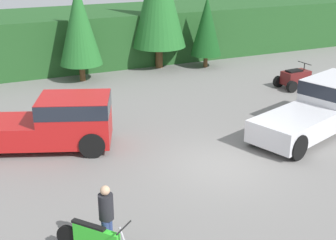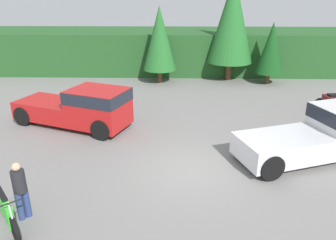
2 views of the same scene
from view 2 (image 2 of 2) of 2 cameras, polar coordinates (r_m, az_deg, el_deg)
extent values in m
plane|color=slate|center=(11.91, 4.04, -8.49)|extent=(80.00, 80.00, 0.00)
cube|color=#235123|center=(26.66, 2.67, 12.06)|extent=(44.00, 6.00, 3.06)
cylinder|color=brown|center=(22.81, -1.42, 7.68)|extent=(0.31, 0.31, 0.92)
cone|color=#236628|center=(22.33, -1.49, 14.02)|extent=(2.24, 2.24, 4.17)
cylinder|color=brown|center=(23.92, 10.47, 8.43)|extent=(0.42, 0.42, 1.27)
cone|color=#236628|center=(23.39, 11.07, 16.87)|extent=(3.11, 3.11, 5.79)
cylinder|color=brown|center=(23.54, 16.97, 6.96)|extent=(0.25, 0.25, 0.74)
cone|color=#144719|center=(23.13, 17.53, 11.88)|extent=(1.81, 1.81, 3.37)
cube|color=red|center=(14.97, -11.99, 2.14)|extent=(2.99, 2.67, 1.67)
cube|color=#1E232D|center=(14.81, -12.15, 4.13)|extent=(3.02, 2.69, 0.53)
cube|color=red|center=(16.75, -19.74, 1.87)|extent=(3.50, 2.86, 0.82)
cylinder|color=black|center=(15.55, -8.07, 0.67)|extent=(0.95, 0.58, 0.91)
cylinder|color=black|center=(14.19, -11.56, -1.68)|extent=(0.95, 0.58, 0.91)
cylinder|color=black|center=(18.02, -20.06, 2.49)|extent=(0.95, 0.58, 0.91)
cylinder|color=black|center=(16.85, -23.93, 0.63)|extent=(0.95, 0.58, 0.91)
cube|color=silver|center=(12.69, 19.35, -4.39)|extent=(3.73, 2.88, 0.82)
cylinder|color=black|center=(12.87, 13.18, -4.34)|extent=(0.95, 0.56, 0.91)
cylinder|color=black|center=(11.58, 17.52, -7.88)|extent=(0.95, 0.56, 0.91)
cylinder|color=black|center=(9.54, -25.10, -16.94)|extent=(0.51, 0.58, 0.67)
cube|color=green|center=(10.10, -26.48, -13.52)|extent=(0.90, 1.04, 0.66)
cylinder|color=#B7B7BC|center=(9.36, -25.57, -14.90)|extent=(0.22, 0.25, 0.75)
cylinder|color=black|center=(9.15, -25.96, -12.92)|extent=(0.49, 0.41, 0.04)
cube|color=black|center=(10.08, -27.09, -11.26)|extent=(0.68, 0.78, 0.06)
cylinder|color=black|center=(19.46, 24.95, 2.60)|extent=(0.58, 0.26, 0.57)
cylinder|color=black|center=(18.63, 26.29, 1.58)|extent=(0.58, 0.26, 0.57)
cube|color=black|center=(19.11, 27.27, 3.87)|extent=(0.84, 0.50, 0.08)
cylinder|color=navy|center=(10.24, -23.38, -13.13)|extent=(0.25, 0.25, 0.86)
cylinder|color=navy|center=(10.19, -24.41, -13.50)|extent=(0.25, 0.25, 0.86)
cylinder|color=#232328|center=(9.82, -24.56, -9.67)|extent=(0.51, 0.51, 0.65)
sphere|color=tan|center=(9.61, -24.97, -7.41)|extent=(0.33, 0.33, 0.23)
camera|label=1|loc=(7.08, -106.15, 3.26)|focal=50.00mm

